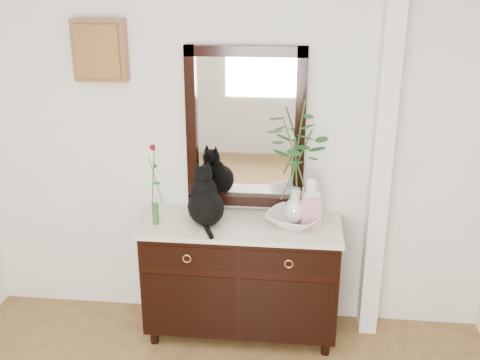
# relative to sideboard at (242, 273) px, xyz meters

# --- Properties ---
(wall_back) EXTENTS (3.60, 0.04, 2.70)m
(wall_back) POSITION_rel_sideboard_xyz_m (-0.10, 0.25, 0.88)
(wall_back) COLOR white
(wall_back) RESTS_ON ground
(pilaster) EXTENTS (0.12, 0.20, 2.70)m
(pilaster) POSITION_rel_sideboard_xyz_m (0.90, 0.17, 0.88)
(pilaster) COLOR white
(pilaster) RESTS_ON ground
(sideboard) EXTENTS (1.33, 0.52, 0.82)m
(sideboard) POSITION_rel_sideboard_xyz_m (0.00, 0.00, 0.00)
(sideboard) COLOR black
(sideboard) RESTS_ON ground
(wall_mirror) EXTENTS (0.80, 0.06, 1.10)m
(wall_mirror) POSITION_rel_sideboard_xyz_m (-0.00, 0.24, 0.97)
(wall_mirror) COLOR black
(wall_mirror) RESTS_ON wall_back
(key_cabinet) EXTENTS (0.35, 0.10, 0.40)m
(key_cabinet) POSITION_rel_sideboard_xyz_m (-0.95, 0.21, 1.48)
(key_cabinet) COLOR brown
(key_cabinet) RESTS_ON wall_back
(cat) EXTENTS (0.38, 0.41, 0.39)m
(cat) POSITION_rel_sideboard_xyz_m (-0.24, -0.01, 0.57)
(cat) COLOR black
(cat) RESTS_ON sideboard
(lotus_bowl) EXTENTS (0.46, 0.46, 0.09)m
(lotus_bowl) POSITION_rel_sideboard_xyz_m (0.35, 0.02, 0.42)
(lotus_bowl) COLOR white
(lotus_bowl) RESTS_ON sideboard
(vase_branches) EXTENTS (0.44, 0.44, 0.84)m
(vase_branches) POSITION_rel_sideboard_xyz_m (0.35, 0.02, 0.82)
(vase_branches) COLOR silver
(vase_branches) RESTS_ON lotus_bowl
(bud_vase_rose) EXTENTS (0.09, 0.09, 0.57)m
(bud_vase_rose) POSITION_rel_sideboard_xyz_m (-0.57, -0.06, 0.66)
(bud_vase_rose) COLOR #2E5E2F
(bud_vase_rose) RESTS_ON sideboard
(ginger_jar) EXTENTS (0.15, 0.15, 0.34)m
(ginger_jar) POSITION_rel_sideboard_xyz_m (0.45, 0.04, 0.55)
(ginger_jar) COLOR white
(ginger_jar) RESTS_ON sideboard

